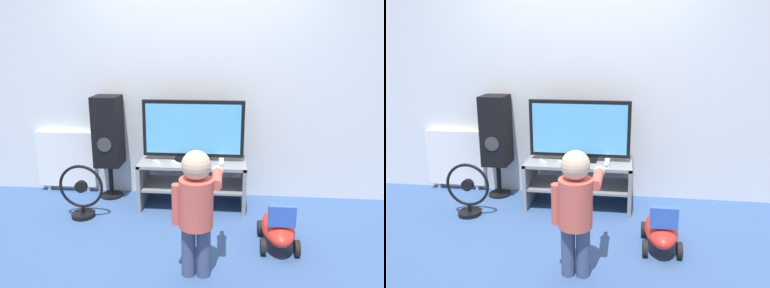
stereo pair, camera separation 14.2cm
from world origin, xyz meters
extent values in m
plane|color=#38568C|center=(0.00, 0.00, 0.00)|extent=(16.00, 16.00, 0.00)
cube|color=silver|center=(0.00, 0.58, 1.30)|extent=(10.00, 0.06, 2.60)
cube|color=gray|center=(0.00, 0.25, 0.47)|extent=(1.07, 0.50, 0.03)
cube|color=gray|center=(0.00, 0.25, 0.22)|extent=(1.03, 0.46, 0.02)
cube|color=gray|center=(-0.52, 0.25, 0.24)|extent=(0.04, 0.50, 0.48)
cube|color=gray|center=(0.52, 0.25, 0.24)|extent=(0.04, 0.50, 0.48)
cube|color=black|center=(0.00, 0.27, 0.50)|extent=(0.35, 0.20, 0.04)
cube|color=black|center=(0.00, 0.27, 0.81)|extent=(1.01, 0.05, 0.57)
cube|color=#59B2EA|center=(0.00, 0.25, 0.81)|extent=(0.94, 0.01, 0.50)
cube|color=white|center=(0.29, 0.13, 0.50)|extent=(0.04, 0.20, 0.04)
cube|color=#3F8CE5|center=(0.29, 0.03, 0.50)|extent=(0.03, 0.00, 0.01)
cube|color=white|center=(-0.35, 0.11, 0.49)|extent=(0.10, 0.13, 0.02)
cylinder|color=#337FD8|center=(-0.35, 0.11, 0.50)|extent=(0.01, 0.01, 0.00)
cube|color=white|center=(-0.16, 0.12, 0.49)|extent=(0.10, 0.13, 0.02)
cylinder|color=#337FD8|center=(-0.16, 0.12, 0.50)|extent=(0.01, 0.01, 0.00)
cylinder|color=#3F4C72|center=(0.08, -0.98, 0.19)|extent=(0.10, 0.10, 0.39)
cylinder|color=#3F4C72|center=(0.19, -0.98, 0.19)|extent=(0.10, 0.10, 0.39)
cylinder|color=#D1594C|center=(0.13, -0.98, 0.56)|extent=(0.24, 0.24, 0.35)
sphere|color=beige|center=(0.13, -0.98, 0.84)|extent=(0.20, 0.20, 0.20)
cylinder|color=#D1594C|center=(0.00, -0.98, 0.55)|extent=(0.07, 0.07, 0.29)
cylinder|color=#D1594C|center=(0.27, -0.83, 0.69)|extent=(0.07, 0.29, 0.07)
sphere|color=beige|center=(0.27, -0.68, 0.69)|extent=(0.09, 0.09, 0.09)
cube|color=white|center=(0.27, -0.64, 0.69)|extent=(0.03, 0.13, 0.02)
cylinder|color=black|center=(-0.91, 0.38, 0.01)|extent=(0.24, 0.24, 0.02)
cylinder|color=black|center=(-0.91, 0.38, 0.18)|extent=(0.05, 0.05, 0.37)
cube|color=black|center=(-0.91, 0.38, 0.74)|extent=(0.27, 0.29, 0.74)
cylinder|color=#38383D|center=(-0.91, 0.24, 0.62)|extent=(0.15, 0.01, 0.15)
cylinder|color=black|center=(-1.03, -0.14, 0.02)|extent=(0.22, 0.22, 0.04)
cylinder|color=black|center=(-1.03, -0.14, 0.08)|extent=(0.04, 0.04, 0.07)
torus|color=black|center=(-1.03, -0.14, 0.31)|extent=(0.43, 0.03, 0.43)
cylinder|color=black|center=(-1.03, -0.14, 0.31)|extent=(0.11, 0.05, 0.11)
ellipsoid|color=red|center=(0.77, -0.50, 0.16)|extent=(0.26, 0.57, 0.19)
cube|color=blue|center=(0.77, -0.66, 0.34)|extent=(0.21, 0.05, 0.17)
cylinder|color=black|center=(0.64, -0.34, 0.07)|extent=(0.04, 0.13, 0.13)
cylinder|color=black|center=(0.91, -0.34, 0.07)|extent=(0.04, 0.13, 0.13)
cylinder|color=black|center=(0.64, -0.66, 0.07)|extent=(0.04, 0.13, 0.13)
cylinder|color=black|center=(0.91, -0.66, 0.07)|extent=(0.04, 0.13, 0.13)
cube|color=white|center=(-1.45, 0.51, 0.37)|extent=(0.66, 0.08, 0.63)
cube|color=silver|center=(-1.68, 0.51, 0.03)|extent=(0.03, 0.05, 0.06)
cube|color=silver|center=(-1.21, 0.51, 0.03)|extent=(0.03, 0.05, 0.06)
camera|label=1|loc=(0.33, -3.35, 1.63)|focal=35.00mm
camera|label=2|loc=(0.47, -3.34, 1.63)|focal=35.00mm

